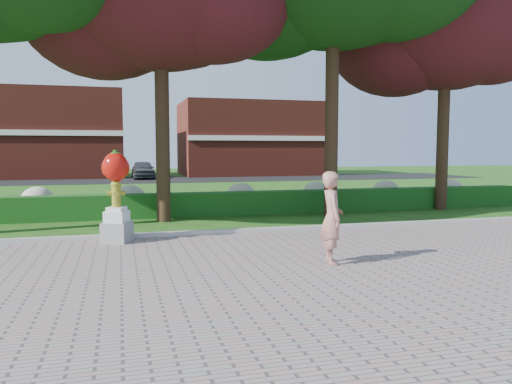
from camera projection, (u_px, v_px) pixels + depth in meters
ground at (283, 257)px, 10.59m from camera, size 100.00×100.00×0.00m
walkway at (377, 317)px, 6.75m from camera, size 40.00×14.00×0.04m
curb at (248, 231)px, 13.47m from camera, size 40.00×0.18×0.15m
lawn_hedge at (220, 204)px, 17.29m from camera, size 24.00×0.70×0.80m
hydrangea_row at (230, 196)px, 18.39m from camera, size 20.10×1.10×0.99m
street at (166, 180)px, 37.50m from camera, size 50.00×8.00×0.02m
building_left at (33, 134)px, 40.34m from camera, size 14.00×8.00×7.00m
building_right at (249, 139)px, 45.10m from camera, size 12.00×8.00×6.40m
tree_far_right at (443, 23)px, 18.53m from camera, size 7.88×6.72×10.21m
hydrant_sculpture at (116, 194)px, 11.99m from camera, size 0.80×0.80×2.23m
woman at (332, 218)px, 9.74m from camera, size 0.55×0.73×1.82m
parked_car at (143, 170)px, 38.45m from camera, size 1.74×4.14×1.40m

